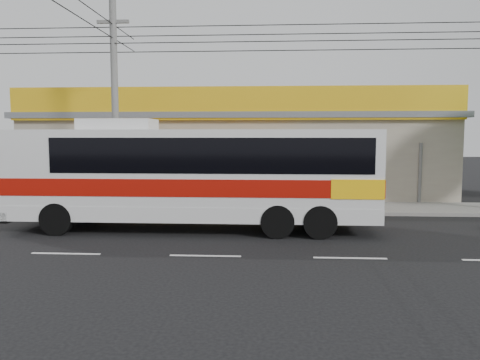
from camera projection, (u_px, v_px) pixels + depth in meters
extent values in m
plane|color=black|center=(215.00, 237.00, 15.54)|extent=(120.00, 120.00, 0.00)
cube|color=slate|center=(230.00, 207.00, 21.50)|extent=(30.00, 3.20, 0.15)
cube|color=gray|center=(238.00, 157.00, 26.87)|extent=(22.00, 8.00, 4.20)
cube|color=#52565A|center=(238.00, 118.00, 26.65)|extent=(22.60, 8.60, 0.30)
cube|color=yellow|center=(232.00, 103.00, 22.51)|extent=(22.00, 0.24, 1.60)
cube|color=#A70927|center=(191.00, 103.00, 22.60)|extent=(9.00, 0.10, 1.20)
cube|color=#12662B|center=(369.00, 103.00, 22.08)|extent=(2.40, 0.10, 1.10)
cube|color=navy|center=(428.00, 102.00, 21.92)|extent=(2.20, 0.10, 1.10)
cube|color=#A70927|center=(50.00, 104.00, 23.02)|extent=(3.00, 0.10, 1.10)
cube|color=#CA850B|center=(191.00, 143.00, 22.63)|extent=(10.00, 1.20, 0.37)
cube|color=silver|center=(193.00, 174.00, 16.50)|extent=(12.73, 2.67, 3.07)
cube|color=#A40F07|center=(193.00, 184.00, 16.54)|extent=(12.77, 2.71, 0.58)
cube|color=yellow|center=(351.00, 185.00, 16.20)|extent=(1.70, 2.71, 0.64)
cube|color=black|center=(214.00, 154.00, 16.39)|extent=(10.61, 2.71, 1.17)
cube|color=black|center=(21.00, 159.00, 16.85)|extent=(0.17, 2.33, 1.59)
cube|color=silver|center=(118.00, 124.00, 16.50)|extent=(2.55, 1.49, 0.38)
cylinder|color=black|center=(57.00, 219.00, 15.73)|extent=(1.10, 0.34, 1.10)
cylinder|color=black|center=(85.00, 208.00, 18.11)|extent=(1.10, 0.34, 1.10)
cylinder|color=black|center=(320.00, 222.00, 15.18)|extent=(1.10, 0.34, 1.10)
cylinder|color=black|center=(313.00, 210.00, 17.56)|extent=(1.10, 0.34, 1.10)
cylinder|color=#61615E|center=(115.00, 109.00, 19.57)|extent=(0.29, 0.29, 8.91)
cube|color=#61615E|center=(113.00, 22.00, 19.23)|extent=(1.34, 0.13, 0.13)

